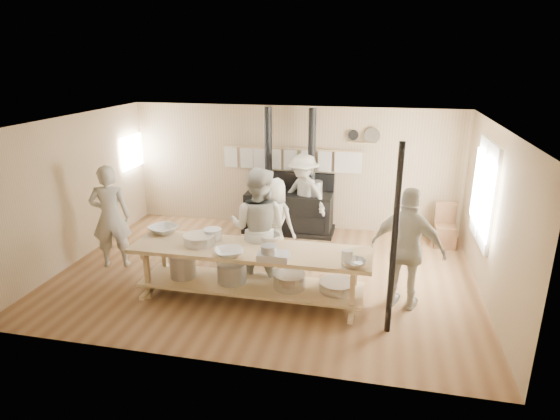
{
  "coord_description": "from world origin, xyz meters",
  "views": [
    {
      "loc": [
        1.79,
        -7.08,
        3.58
      ],
      "look_at": [
        0.22,
        0.2,
        1.11
      ],
      "focal_mm": 30.0,
      "sensor_mm": 36.0,
      "label": 1
    }
  ],
  "objects_px": {
    "cook_right": "(408,249)",
    "prep_table": "(250,268)",
    "cook_by_window": "(303,196)",
    "roasting_pan": "(273,256)",
    "cook_center": "(274,222)",
    "cook_far_left": "(111,217)",
    "chair": "(445,234)",
    "cook_left": "(259,228)",
    "stove": "(289,208)"
  },
  "relations": [
    {
      "from": "stove",
      "to": "cook_center",
      "type": "distance_m",
      "value": 1.67
    },
    {
      "from": "cook_center",
      "to": "cook_right",
      "type": "xyz_separation_m",
      "value": [
        2.23,
        -1.1,
        0.13
      ]
    },
    {
      "from": "prep_table",
      "to": "roasting_pan",
      "type": "distance_m",
      "value": 0.66
    },
    {
      "from": "cook_left",
      "to": "cook_center",
      "type": "bearing_deg",
      "value": -86.72
    },
    {
      "from": "cook_far_left",
      "to": "cook_right",
      "type": "bearing_deg",
      "value": 154.7
    },
    {
      "from": "cook_right",
      "to": "roasting_pan",
      "type": "xyz_separation_m",
      "value": [
        -1.85,
        -0.59,
        -0.02
      ]
    },
    {
      "from": "stove",
      "to": "roasting_pan",
      "type": "distance_m",
      "value": 3.38
    },
    {
      "from": "cook_by_window",
      "to": "roasting_pan",
      "type": "bearing_deg",
      "value": -61.31
    },
    {
      "from": "cook_left",
      "to": "chair",
      "type": "height_order",
      "value": "cook_left"
    },
    {
      "from": "cook_center",
      "to": "cook_by_window",
      "type": "relative_size",
      "value": 0.92
    },
    {
      "from": "cook_by_window",
      "to": "cook_right",
      "type": "bearing_deg",
      "value": -25.99
    },
    {
      "from": "chair",
      "to": "roasting_pan",
      "type": "relative_size",
      "value": 1.98
    },
    {
      "from": "roasting_pan",
      "to": "prep_table",
      "type": "bearing_deg",
      "value": 144.38
    },
    {
      "from": "cook_center",
      "to": "chair",
      "type": "relative_size",
      "value": 1.84
    },
    {
      "from": "roasting_pan",
      "to": "cook_by_window",
      "type": "bearing_deg",
      "value": 91.89
    },
    {
      "from": "prep_table",
      "to": "cook_left",
      "type": "bearing_deg",
      "value": 89.21
    },
    {
      "from": "stove",
      "to": "chair",
      "type": "relative_size",
      "value": 3.03
    },
    {
      "from": "stove",
      "to": "cook_far_left",
      "type": "bearing_deg",
      "value": -138.87
    },
    {
      "from": "cook_far_left",
      "to": "chair",
      "type": "distance_m",
      "value": 6.28
    },
    {
      "from": "stove",
      "to": "cook_right",
      "type": "relative_size",
      "value": 1.41
    },
    {
      "from": "prep_table",
      "to": "cook_right",
      "type": "height_order",
      "value": "cook_right"
    },
    {
      "from": "cook_right",
      "to": "roasting_pan",
      "type": "distance_m",
      "value": 1.94
    },
    {
      "from": "cook_center",
      "to": "chair",
      "type": "distance_m",
      "value": 3.48
    },
    {
      "from": "cook_far_left",
      "to": "cook_right",
      "type": "height_order",
      "value": "same"
    },
    {
      "from": "cook_by_window",
      "to": "cook_far_left",
      "type": "bearing_deg",
      "value": -117.35
    },
    {
      "from": "cook_far_left",
      "to": "prep_table",
      "type": "bearing_deg",
      "value": 145.24
    },
    {
      "from": "prep_table",
      "to": "chair",
      "type": "distance_m",
      "value": 4.27
    },
    {
      "from": "stove",
      "to": "roasting_pan",
      "type": "height_order",
      "value": "stove"
    },
    {
      "from": "cook_right",
      "to": "prep_table",
      "type": "bearing_deg",
      "value": 24.34
    },
    {
      "from": "cook_by_window",
      "to": "chair",
      "type": "xyz_separation_m",
      "value": [
        2.83,
        0.02,
        -0.6
      ]
    },
    {
      "from": "chair",
      "to": "roasting_pan",
      "type": "bearing_deg",
      "value": -130.83
    },
    {
      "from": "cook_right",
      "to": "chair",
      "type": "distance_m",
      "value": 2.81
    },
    {
      "from": "cook_far_left",
      "to": "chair",
      "type": "bearing_deg",
      "value": 179.83
    },
    {
      "from": "roasting_pan",
      "to": "cook_left",
      "type": "bearing_deg",
      "value": 117.47
    },
    {
      "from": "cook_far_left",
      "to": "stove",
      "type": "bearing_deg",
      "value": -159.65
    },
    {
      "from": "cook_left",
      "to": "roasting_pan",
      "type": "height_order",
      "value": "cook_left"
    },
    {
      "from": "cook_left",
      "to": "roasting_pan",
      "type": "distance_m",
      "value": 0.93
    },
    {
      "from": "cook_right",
      "to": "roasting_pan",
      "type": "bearing_deg",
      "value": 35.09
    },
    {
      "from": "prep_table",
      "to": "cook_center",
      "type": "xyz_separation_m",
      "value": [
        0.06,
        1.37,
        0.27
      ]
    },
    {
      "from": "prep_table",
      "to": "cook_by_window",
      "type": "xyz_separation_m",
      "value": [
        0.33,
        2.85,
        0.34
      ]
    },
    {
      "from": "cook_left",
      "to": "prep_table",
      "type": "bearing_deg",
      "value": 95.94
    },
    {
      "from": "cook_center",
      "to": "roasting_pan",
      "type": "relative_size",
      "value": 3.64
    },
    {
      "from": "cook_center",
      "to": "cook_left",
      "type": "bearing_deg",
      "value": 103.31
    },
    {
      "from": "stove",
      "to": "cook_left",
      "type": "bearing_deg",
      "value": -89.89
    },
    {
      "from": "cook_center",
      "to": "chair",
      "type": "height_order",
      "value": "cook_center"
    },
    {
      "from": "roasting_pan",
      "to": "chair",
      "type": "bearing_deg",
      "value": 49.43
    },
    {
      "from": "cook_right",
      "to": "cook_by_window",
      "type": "bearing_deg",
      "value": -35.32
    },
    {
      "from": "prep_table",
      "to": "chair",
      "type": "relative_size",
      "value": 4.2
    },
    {
      "from": "cook_center",
      "to": "cook_right",
      "type": "distance_m",
      "value": 2.49
    },
    {
      "from": "cook_left",
      "to": "cook_by_window",
      "type": "bearing_deg",
      "value": -91.17
    }
  ]
}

